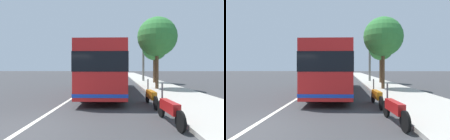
{
  "view_description": "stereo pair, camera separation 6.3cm",
  "coord_description": "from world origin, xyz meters",
  "views": [
    {
      "loc": [
        -4.98,
        -2.8,
        1.79
      ],
      "look_at": [
        8.82,
        -2.27,
        1.66
      ],
      "focal_mm": 29.09,
      "sensor_mm": 36.0,
      "label": 1
    },
    {
      "loc": [
        -4.98,
        -2.87,
        1.79
      ],
      "look_at": [
        8.82,
        -2.27,
        1.66
      ],
      "focal_mm": 29.09,
      "sensor_mm": 36.0,
      "label": 2
    }
  ],
  "objects": [
    {
      "name": "coach_bus",
      "position": [
        8.64,
        -1.92,
        1.75
      ],
      "size": [
        11.86,
        2.61,
        3.11
      ],
      "rotation": [
        0.0,
        0.0,
        0.01
      ],
      "color": "red",
      "rests_on": "ground"
    },
    {
      "name": "car_behind_bus",
      "position": [
        39.37,
        2.4,
        0.71
      ],
      "size": [
        4.2,
        1.94,
        1.5
      ],
      "rotation": [
        0.0,
        0.0,
        3.13
      ],
      "color": "black",
      "rests_on": "ground"
    },
    {
      "name": "ground_plane",
      "position": [
        0.0,
        0.0,
        0.0
      ],
      "size": [
        220.0,
        220.0,
        0.0
      ],
      "primitive_type": "plane",
      "color": "#38383A"
    },
    {
      "name": "utility_pole",
      "position": [
        19.06,
        -6.01,
        3.6
      ],
      "size": [
        0.29,
        0.29,
        7.2
      ],
      "primitive_type": "cylinder",
      "color": "slate",
      "rests_on": "ground"
    },
    {
      "name": "car_side_street",
      "position": [
        45.1,
        -2.27,
        0.66
      ],
      "size": [
        4.29,
        1.9,
        1.37
      ],
      "rotation": [
        0.0,
        0.0,
        -0.01
      ],
      "color": "black",
      "rests_on": "ground"
    },
    {
      "name": "roadside_tree_far_block",
      "position": [
        16.28,
        -6.95,
        4.15
      ],
      "size": [
        2.9,
        2.9,
        5.64
      ],
      "color": "brown",
      "rests_on": "ground"
    },
    {
      "name": "sidewalk_curb",
      "position": [
        10.0,
        -6.61,
        0.07
      ],
      "size": [
        110.0,
        3.6,
        0.14
      ],
      "primitive_type": "cube",
      "color": "#B2ADA3",
      "rests_on": "ground"
    },
    {
      "name": "roadside_tree_mid_block",
      "position": [
        9.94,
        -5.9,
        4.34
      ],
      "size": [
        3.2,
        3.2,
        5.96
      ],
      "color": "brown",
      "rests_on": "ground"
    },
    {
      "name": "lane_divider_line",
      "position": [
        10.0,
        0.0,
        0.0
      ],
      "size": [
        110.0,
        0.16,
        0.01
      ],
      "primitive_type": "cube",
      "color": "silver",
      "rests_on": "ground"
    },
    {
      "name": "motorcycle_far_end",
      "position": [
        0.95,
        -4.44,
        0.47
      ],
      "size": [
        2.22,
        0.36,
        1.25
      ],
      "rotation": [
        0.0,
        0.0,
        0.1
      ],
      "color": "black",
      "rests_on": "ground"
    },
    {
      "name": "motorcycle_nearest_curb",
      "position": [
        3.67,
        -4.33,
        0.47
      ],
      "size": [
        2.2,
        0.32,
        1.25
      ],
      "rotation": [
        0.0,
        0.0,
        0.07
      ],
      "color": "black",
      "rests_on": "ground"
    }
  ]
}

